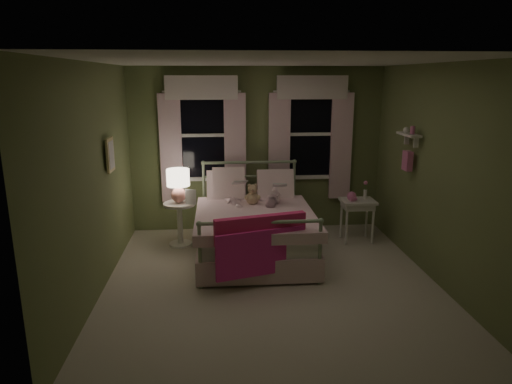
{
  "coord_description": "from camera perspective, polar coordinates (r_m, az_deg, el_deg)",
  "views": [
    {
      "loc": [
        -0.61,
        -5.11,
        2.44
      ],
      "look_at": [
        -0.14,
        0.55,
        1.0
      ],
      "focal_mm": 32.0,
      "sensor_mm": 36.0,
      "label": 1
    }
  ],
  "objects": [
    {
      "name": "child_left",
      "position": [
        6.61,
        -2.97,
        0.97
      ],
      "size": [
        0.3,
        0.23,
        0.71
      ],
      "primitive_type": "imported",
      "rotation": [
        0.0,
        0.0,
        3.4
      ],
      "color": "#F7D1DD",
      "rests_on": "bed"
    },
    {
      "name": "book_right",
      "position": [
        6.41,
        2.11,
        0.5
      ],
      "size": [
        0.21,
        0.13,
        0.26
      ],
      "primitive_type": "imported",
      "rotation": [
        1.22,
        0.0,
        -0.12
      ],
      "color": "beige",
      "rests_on": "child_right"
    },
    {
      "name": "nightstand_right",
      "position": [
        7.01,
        12.59,
        -1.75
      ],
      "size": [
        0.5,
        0.4,
        0.64
      ],
      "color": "white",
      "rests_on": "ground"
    },
    {
      "name": "nightstand_left",
      "position": [
        6.82,
        -9.52,
        -3.22
      ],
      "size": [
        0.46,
        0.46,
        0.65
      ],
      "color": "white",
      "rests_on": "ground"
    },
    {
      "name": "table_lamp",
      "position": [
        6.68,
        -9.7,
        1.17
      ],
      "size": [
        0.33,
        0.33,
        0.49
      ],
      "color": "pink",
      "rests_on": "nightstand_left"
    },
    {
      "name": "window_left",
      "position": [
        7.19,
        -6.68,
        7.6
      ],
      "size": [
        1.34,
        0.13,
        1.96
      ],
      "color": "black",
      "rests_on": "room_shell"
    },
    {
      "name": "book_left",
      "position": [
        6.35,
        -2.9,
        0.77
      ],
      "size": [
        0.21,
        0.13,
        0.26
      ],
      "primitive_type": "imported",
      "rotation": [
        1.22,
        0.0,
        0.1
      ],
      "color": "beige",
      "rests_on": "child_left"
    },
    {
      "name": "pink_throw",
      "position": [
        5.32,
        0.61,
        -5.86
      ],
      "size": [
        1.09,
        0.43,
        0.71
      ],
      "color": "#E62D6D",
      "rests_on": "bed"
    },
    {
      "name": "framed_picture",
      "position": [
        5.94,
        -17.75,
        4.45
      ],
      "size": [
        0.03,
        0.32,
        0.42
      ],
      "color": "beige",
      "rests_on": "room_shell"
    },
    {
      "name": "child_right",
      "position": [
        6.64,
        1.86,
        1.42
      ],
      "size": [
        0.44,
        0.37,
        0.8
      ],
      "primitive_type": "imported",
      "rotation": [
        0.0,
        0.0,
        2.96
      ],
      "color": "#F7D1DD",
      "rests_on": "bed"
    },
    {
      "name": "pink_toy",
      "position": [
        6.94,
        11.88,
        -0.53
      ],
      "size": [
        0.14,
        0.19,
        0.14
      ],
      "color": "pink",
      "rests_on": "nightstand_right"
    },
    {
      "name": "teddy_bear",
      "position": [
        6.5,
        -0.45,
        -0.46
      ],
      "size": [
        0.23,
        0.19,
        0.31
      ],
      "color": "tan",
      "rests_on": "bed"
    },
    {
      "name": "room_shell",
      "position": [
        5.27,
        2.03,
        1.73
      ],
      "size": [
        4.2,
        4.2,
        4.2
      ],
      "color": "beige",
      "rests_on": "ground"
    },
    {
      "name": "wall_shelf",
      "position": [
        6.39,
        18.5,
        5.26
      ],
      "size": [
        0.15,
        0.5,
        0.6
      ],
      "color": "white",
      "rests_on": "room_shell"
    },
    {
      "name": "bed",
      "position": [
        6.36,
        -0.3,
        -4.71
      ],
      "size": [
        1.58,
        2.04,
        1.18
      ],
      "color": "white",
      "rests_on": "ground"
    },
    {
      "name": "window_right",
      "position": [
        7.33,
        6.85,
        7.72
      ],
      "size": [
        1.34,
        0.13,
        1.96
      ],
      "color": "black",
      "rests_on": "room_shell"
    },
    {
      "name": "bud_vase",
      "position": [
        7.03,
        13.51,
        0.26
      ],
      "size": [
        0.06,
        0.06,
        0.28
      ],
      "color": "white",
      "rests_on": "nightstand_right"
    },
    {
      "name": "book_nightstand",
      "position": [
        6.66,
        -8.8,
        -1.44
      ],
      "size": [
        0.23,
        0.26,
        0.02
      ],
      "primitive_type": "imported",
      "rotation": [
        0.0,
        0.0,
        -0.32
      ],
      "color": "beige",
      "rests_on": "nightstand_left"
    }
  ]
}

